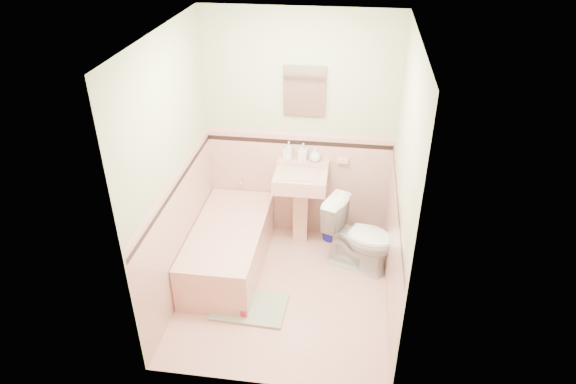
# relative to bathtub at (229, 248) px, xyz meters

# --- Properties ---
(floor) EXTENTS (2.20, 2.20, 0.00)m
(floor) POSITION_rel_bathtub_xyz_m (0.63, -0.33, -0.23)
(floor) COLOR #E1A693
(floor) RESTS_ON ground
(ceiling) EXTENTS (2.20, 2.20, 0.00)m
(ceiling) POSITION_rel_bathtub_xyz_m (0.63, -0.33, 2.27)
(ceiling) COLOR white
(ceiling) RESTS_ON ground
(wall_back) EXTENTS (2.50, 0.00, 2.50)m
(wall_back) POSITION_rel_bathtub_xyz_m (0.63, 0.77, 1.02)
(wall_back) COLOR #F3E3C6
(wall_back) RESTS_ON ground
(wall_front) EXTENTS (2.50, 0.00, 2.50)m
(wall_front) POSITION_rel_bathtub_xyz_m (0.63, -1.43, 1.02)
(wall_front) COLOR #F3E3C6
(wall_front) RESTS_ON ground
(wall_left) EXTENTS (0.00, 2.50, 2.50)m
(wall_left) POSITION_rel_bathtub_xyz_m (-0.37, -0.33, 1.02)
(wall_left) COLOR #F3E3C6
(wall_left) RESTS_ON ground
(wall_right) EXTENTS (0.00, 2.50, 2.50)m
(wall_right) POSITION_rel_bathtub_xyz_m (1.63, -0.33, 1.02)
(wall_right) COLOR #F3E3C6
(wall_right) RESTS_ON ground
(wainscot_back) EXTENTS (2.00, 0.00, 2.00)m
(wainscot_back) POSITION_rel_bathtub_xyz_m (0.63, 0.76, 0.38)
(wainscot_back) COLOR #E3AB98
(wainscot_back) RESTS_ON ground
(wainscot_front) EXTENTS (2.00, 0.00, 2.00)m
(wainscot_front) POSITION_rel_bathtub_xyz_m (0.63, -1.42, 0.38)
(wainscot_front) COLOR #E3AB98
(wainscot_front) RESTS_ON ground
(wainscot_left) EXTENTS (0.00, 2.20, 2.20)m
(wainscot_left) POSITION_rel_bathtub_xyz_m (-0.36, -0.33, 0.38)
(wainscot_left) COLOR #E3AB98
(wainscot_left) RESTS_ON ground
(wainscot_right) EXTENTS (0.00, 2.20, 2.20)m
(wainscot_right) POSITION_rel_bathtub_xyz_m (1.62, -0.33, 0.38)
(wainscot_right) COLOR #E3AB98
(wainscot_right) RESTS_ON ground
(accent_back) EXTENTS (2.00, 0.00, 2.00)m
(accent_back) POSITION_rel_bathtub_xyz_m (0.63, 0.75, 0.90)
(accent_back) COLOR black
(accent_back) RESTS_ON ground
(accent_front) EXTENTS (2.00, 0.00, 2.00)m
(accent_front) POSITION_rel_bathtub_xyz_m (0.63, -1.41, 0.90)
(accent_front) COLOR black
(accent_front) RESTS_ON ground
(accent_left) EXTENTS (0.00, 2.20, 2.20)m
(accent_left) POSITION_rel_bathtub_xyz_m (-0.35, -0.33, 0.89)
(accent_left) COLOR black
(accent_left) RESTS_ON ground
(accent_right) EXTENTS (0.00, 2.20, 2.20)m
(accent_right) POSITION_rel_bathtub_xyz_m (1.61, -0.33, 0.89)
(accent_right) COLOR black
(accent_right) RESTS_ON ground
(cap_back) EXTENTS (2.00, 0.00, 2.00)m
(cap_back) POSITION_rel_bathtub_xyz_m (0.63, 0.75, 0.99)
(cap_back) COLOR #E1A396
(cap_back) RESTS_ON ground
(cap_front) EXTENTS (2.00, 0.00, 2.00)m
(cap_front) POSITION_rel_bathtub_xyz_m (0.63, -1.41, 0.99)
(cap_front) COLOR #E1A396
(cap_front) RESTS_ON ground
(cap_left) EXTENTS (0.00, 2.20, 2.20)m
(cap_left) POSITION_rel_bathtub_xyz_m (-0.35, -0.33, 1.00)
(cap_left) COLOR #E1A396
(cap_left) RESTS_ON ground
(cap_right) EXTENTS (0.00, 2.20, 2.20)m
(cap_right) POSITION_rel_bathtub_xyz_m (1.61, -0.33, 1.00)
(cap_right) COLOR #E1A396
(cap_right) RESTS_ON ground
(bathtub) EXTENTS (0.70, 1.50, 0.45)m
(bathtub) POSITION_rel_bathtub_xyz_m (0.00, 0.00, 0.00)
(bathtub) COLOR #DC9E8A
(bathtub) RESTS_ON floor
(tub_faucet) EXTENTS (0.04, 0.12, 0.04)m
(tub_faucet) POSITION_rel_bathtub_xyz_m (0.00, 0.72, 0.41)
(tub_faucet) COLOR silver
(tub_faucet) RESTS_ON wall_back
(sink) EXTENTS (0.55, 0.48, 0.87)m
(sink) POSITION_rel_bathtub_xyz_m (0.68, 0.53, 0.21)
(sink) COLOR #DC9E8A
(sink) RESTS_ON floor
(sink_faucet) EXTENTS (0.02, 0.02, 0.10)m
(sink_faucet) POSITION_rel_bathtub_xyz_m (0.68, 0.67, 0.72)
(sink_faucet) COLOR silver
(sink_faucet) RESTS_ON sink
(medicine_cabinet) EXTENTS (0.38, 0.04, 0.48)m
(medicine_cabinet) POSITION_rel_bathtub_xyz_m (0.68, 0.74, 1.47)
(medicine_cabinet) COLOR white
(medicine_cabinet) RESTS_ON wall_back
(soap_dish) EXTENTS (0.11, 0.07, 0.04)m
(soap_dish) POSITION_rel_bathtub_xyz_m (1.10, 0.73, 0.72)
(soap_dish) COLOR #DC9E8A
(soap_dish) RESTS_ON wall_back
(soap_bottle_left) EXTENTS (0.09, 0.09, 0.21)m
(soap_bottle_left) POSITION_rel_bathtub_xyz_m (0.53, 0.71, 0.81)
(soap_bottle_left) COLOR #B2B2B2
(soap_bottle_left) RESTS_ON sink
(soap_bottle_mid) EXTENTS (0.09, 0.10, 0.20)m
(soap_bottle_mid) POSITION_rel_bathtub_xyz_m (0.68, 0.71, 0.80)
(soap_bottle_mid) COLOR #B2B2B2
(soap_bottle_mid) RESTS_ON sink
(soap_bottle_right) EXTENTS (0.16, 0.16, 0.16)m
(soap_bottle_right) POSITION_rel_bathtub_xyz_m (0.81, 0.71, 0.78)
(soap_bottle_right) COLOR #B2B2B2
(soap_bottle_right) RESTS_ON sink
(tube) EXTENTS (0.04, 0.04, 0.12)m
(tube) POSITION_rel_bathtub_xyz_m (0.48, 0.71, 0.77)
(tube) COLOR white
(tube) RESTS_ON sink
(toilet) EXTENTS (0.83, 0.65, 0.75)m
(toilet) POSITION_rel_bathtub_xyz_m (1.33, 0.20, 0.15)
(toilet) COLOR white
(toilet) RESTS_ON floor
(bucket) EXTENTS (0.27, 0.27, 0.22)m
(bucket) POSITION_rel_bathtub_xyz_m (1.02, 0.63, -0.11)
(bucket) COLOR #131496
(bucket) RESTS_ON floor
(bath_mat) EXTENTS (0.71, 0.49, 0.03)m
(bath_mat) POSITION_rel_bathtub_xyz_m (0.33, -0.60, -0.21)
(bath_mat) COLOR gray
(bath_mat) RESTS_ON floor
(shoe) EXTENTS (0.18, 0.12, 0.07)m
(shoe) POSITION_rel_bathtub_xyz_m (0.26, -0.71, -0.16)
(shoe) COLOR #BF1E59
(shoe) RESTS_ON bath_mat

